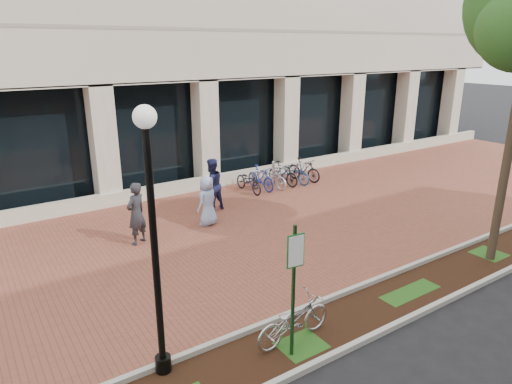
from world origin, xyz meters
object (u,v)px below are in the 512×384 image
pedestrian_mid (211,185)px  lamppost (153,234)px  bollard (273,173)px  pedestrian_left (136,214)px  pedestrian_right (207,201)px  locked_bicycle (293,320)px  bike_rack_cluster (277,175)px  parking_sign (294,276)px

pedestrian_mid → lamppost: bearing=46.8°
lamppost → pedestrian_mid: size_ratio=2.54×
lamppost → bollard: lamppost is taller
lamppost → pedestrian_mid: 8.38m
pedestrian_left → pedestrian_right: pedestrian_left is taller
locked_bicycle → pedestrian_left: (-0.89, 6.06, 0.46)m
pedestrian_mid → pedestrian_right: (-0.75, -1.11, -0.12)m
lamppost → bike_rack_cluster: bearing=43.6°
parking_sign → pedestrian_right: bearing=81.4°
locked_bicycle → pedestrian_right: (1.46, 6.22, 0.35)m
pedestrian_left → bollard: size_ratio=1.82×
lamppost → pedestrian_left: 5.95m
parking_sign → locked_bicycle: parking_sign is taller
pedestrian_left → pedestrian_mid: same height
locked_bicycle → pedestrian_mid: (2.21, 7.33, 0.46)m
lamppost → locked_bicycle: 3.30m
lamppost → bike_rack_cluster: size_ratio=1.33×
pedestrian_left → pedestrian_mid: 3.35m
locked_bicycle → bollard: (5.75, 8.63, 0.06)m
bike_rack_cluster → bollard: bearing=82.3°
bollard → bike_rack_cluster: bollard is taller
lamppost → locked_bicycle: lamppost is taller
locked_bicycle → bollard: bollard is taller
parking_sign → pedestrian_mid: parking_sign is taller
pedestrian_left → pedestrian_right: 2.36m
bollard → bike_rack_cluster: (-0.00, -0.27, -0.05)m
parking_sign → bike_rack_cluster: parking_sign is taller
pedestrian_mid → bollard: (3.54, 1.30, -0.40)m
locked_bicycle → bike_rack_cluster: bike_rack_cluster is taller
bike_rack_cluster → pedestrian_right: bearing=-160.3°
locked_bicycle → bollard: bearing=-35.7°
bollard → bike_rack_cluster: bearing=-90.9°
pedestrian_mid → parking_sign: bearing=63.2°
pedestrian_right → bike_rack_cluster: pedestrian_right is taller
locked_bicycle → pedestrian_right: pedestrian_right is taller
bike_rack_cluster → lamppost: bearing=-143.2°
parking_sign → pedestrian_right: parking_sign is taller
bollard → pedestrian_right: bearing=-150.7°
lamppost → locked_bicycle: size_ratio=2.70×
locked_bicycle → pedestrian_mid: size_ratio=0.94×
locked_bicycle → parking_sign: bearing=137.6°
locked_bicycle → pedestrian_right: size_ratio=1.08×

